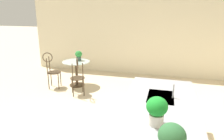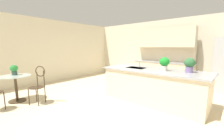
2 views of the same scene
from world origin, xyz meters
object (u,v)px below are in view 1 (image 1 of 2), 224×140
(bistro_table, at_px, (76,71))
(potted_plant_counter_near, at_px, (157,109))
(potted_plant_on_table, at_px, (79,55))
(chair_by_island, at_px, (52,69))
(potted_plant_counter_far, at_px, (172,139))
(chair_near_window, at_px, (78,75))

(bistro_table, xyz_separation_m, potted_plant_counter_near, (3.20, 2.47, 0.67))
(potted_plant_on_table, bearing_deg, potted_plant_counter_near, 36.16)
(potted_plant_counter_near, bearing_deg, bistro_table, -142.35)
(potted_plant_counter_near, bearing_deg, chair_by_island, -132.99)
(potted_plant_counter_far, bearing_deg, bistro_table, -144.95)
(chair_near_window, distance_m, potted_plant_counter_far, 3.89)
(potted_plant_on_table, xyz_separation_m, potted_plant_counter_near, (3.34, 2.44, 0.22))
(bistro_table, relative_size, chair_near_window, 0.77)
(bistro_table, distance_m, potted_plant_on_table, 0.48)
(potted_plant_on_table, height_order, potted_plant_counter_far, potted_plant_counter_far)
(chair_by_island, bearing_deg, chair_near_window, 70.38)
(chair_near_window, height_order, potted_plant_on_table, chair_near_window)
(potted_plant_on_table, distance_m, potted_plant_counter_near, 4.14)
(chair_near_window, bearing_deg, bistro_table, -153.38)
(bistro_table, bearing_deg, chair_near_window, 26.62)
(potted_plant_on_table, height_order, potted_plant_counter_near, potted_plant_counter_near)
(chair_near_window, relative_size, chair_by_island, 1.00)
(chair_near_window, distance_m, potted_plant_on_table, 0.92)
(potted_plant_counter_far, bearing_deg, potted_plant_on_table, -146.22)
(chair_near_window, xyz_separation_m, potted_plant_on_table, (-0.80, -0.30, 0.33))
(chair_near_window, bearing_deg, potted_plant_counter_far, 36.68)
(bistro_table, relative_size, chair_by_island, 0.77)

